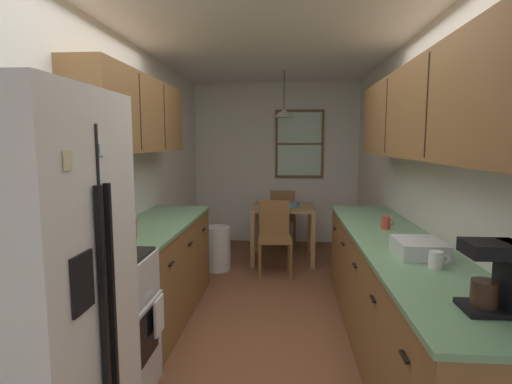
{
  "coord_description": "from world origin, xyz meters",
  "views": [
    {
      "loc": [
        0.18,
        -2.82,
        1.62
      ],
      "look_at": [
        -0.13,
        1.16,
        1.12
      ],
      "focal_mm": 28.11,
      "sensor_mm": 36.0,
      "label": 1
    }
  ],
  "objects": [
    {
      "name": "ground_plane",
      "position": [
        0.0,
        1.0,
        0.0
      ],
      "size": [
        12.0,
        12.0,
        0.0
      ],
      "primitive_type": "plane",
      "color": "brown"
    },
    {
      "name": "wall_right",
      "position": [
        1.35,
        1.0,
        1.27
      ],
      "size": [
        0.1,
        9.0,
        2.55
      ],
      "primitive_type": "cube",
      "color": "silver",
      "rests_on": "ground"
    },
    {
      "name": "wall_left",
      "position": [
        -1.35,
        1.0,
        1.27
      ],
      "size": [
        0.1,
        9.0,
        2.55
      ],
      "primitive_type": "cube",
      "color": "silver",
      "rests_on": "ground"
    },
    {
      "name": "dining_chair_far",
      "position": [
        0.12,
        3.17,
        0.5
      ],
      "size": [
        0.41,
        0.41,
        0.9
      ],
      "color": "brown",
      "rests_on": "ground"
    },
    {
      "name": "ceiling_slab",
      "position": [
        0.0,
        1.0,
        2.59
      ],
      "size": [
        4.4,
        9.0,
        0.08
      ],
      "primitive_type": "cube",
      "color": "white"
    },
    {
      "name": "refrigerator",
      "position": [
        -0.94,
        -1.28,
        0.92
      ],
      "size": [
        0.75,
        0.76,
        1.83
      ],
      "color": "white",
      "rests_on": "ground"
    },
    {
      "name": "mug_by_coffeemaker",
      "position": [
        1.03,
        -0.53,
        0.95
      ],
      "size": [
        0.12,
        0.08,
        0.1
      ],
      "color": "white",
      "rests_on": "counter_right"
    },
    {
      "name": "dining_chair_near",
      "position": [
        0.04,
        1.97,
        0.5
      ],
      "size": [
        0.43,
        0.43,
        0.9
      ],
      "color": "brown",
      "rests_on": "ground"
    },
    {
      "name": "dining_table",
      "position": [
        0.13,
        2.57,
        0.62
      ],
      "size": [
        0.83,
        0.78,
        0.75
      ],
      "color": "#A87F51",
      "rests_on": "ground"
    },
    {
      "name": "coffee_maker",
      "position": [
        1.07,
        -1.12,
        1.06
      ],
      "size": [
        0.22,
        0.18,
        0.3
      ],
      "color": "black",
      "rests_on": "counter_right"
    },
    {
      "name": "table_serving_bowl",
      "position": [
        0.25,
        2.56,
        0.78
      ],
      "size": [
        0.2,
        0.2,
        0.06
      ],
      "primitive_type": "cylinder",
      "color": "#4C7299",
      "rests_on": "dining_table"
    },
    {
      "name": "counter_right",
      "position": [
        1.0,
        0.13,
        0.45
      ],
      "size": [
        0.64,
        3.24,
        0.9
      ],
      "color": "brown",
      "rests_on": "ground"
    },
    {
      "name": "storage_canister",
      "position": [
        -1.0,
        0.02,
        0.98
      ],
      "size": [
        0.13,
        0.13,
        0.17
      ],
      "color": "red",
      "rests_on": "counter_left"
    },
    {
      "name": "dish_rack",
      "position": [
        1.02,
        -0.28,
        0.95
      ],
      "size": [
        0.28,
        0.34,
        0.1
      ],
      "primitive_type": "cube",
      "color": "silver",
      "rests_on": "counter_right"
    },
    {
      "name": "microwave_over_range",
      "position": [
        -1.11,
        -0.56,
        1.67
      ],
      "size": [
        0.39,
        0.63,
        0.33
      ],
      "color": "silver"
    },
    {
      "name": "upper_cabinets_left",
      "position": [
        -1.14,
        0.62,
        1.85
      ],
      "size": [
        0.33,
        1.9,
        0.64
      ],
      "color": "brown"
    },
    {
      "name": "dish_towel",
      "position": [
        -0.64,
        -0.4,
        0.5
      ],
      "size": [
        0.02,
        0.16,
        0.24
      ],
      "primitive_type": "cube",
      "color": "white"
    },
    {
      "name": "mug_spare",
      "position": [
        1.0,
        0.5,
        0.95
      ],
      "size": [
        0.11,
        0.07,
        0.11
      ],
      "color": "#BF3F33",
      "rests_on": "counter_right"
    },
    {
      "name": "back_window",
      "position": [
        0.37,
        3.58,
        1.58
      ],
      "size": [
        0.76,
        0.05,
        1.07
      ],
      "color": "brown"
    },
    {
      "name": "counter_left",
      "position": [
        -1.0,
        0.67,
        0.45
      ],
      "size": [
        0.64,
        1.82,
        0.9
      ],
      "color": "brown",
      "rests_on": "ground"
    },
    {
      "name": "pendant_light",
      "position": [
        0.13,
        2.57,
        1.99
      ],
      "size": [
        0.29,
        0.29,
        0.61
      ],
      "color": "black"
    },
    {
      "name": "wall_back",
      "position": [
        0.0,
        3.65,
        1.27
      ],
      "size": [
        4.4,
        0.1,
        2.55
      ],
      "primitive_type": "cube",
      "color": "silver",
      "rests_on": "ground"
    },
    {
      "name": "upper_cabinets_right",
      "position": [
        1.14,
        0.08,
        1.82
      ],
      "size": [
        0.33,
        2.92,
        0.65
      ],
      "color": "brown"
    },
    {
      "name": "stove_range",
      "position": [
        -0.99,
        -0.56,
        0.47
      ],
      "size": [
        0.66,
        0.64,
        1.1
      ],
      "color": "silver",
      "rests_on": "ground"
    },
    {
      "name": "trash_bin",
      "position": [
        -0.7,
        2.08,
        0.28
      ],
      "size": [
        0.35,
        0.35,
        0.55
      ],
      "primitive_type": "cylinder",
      "color": "silver",
      "rests_on": "ground"
    }
  ]
}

